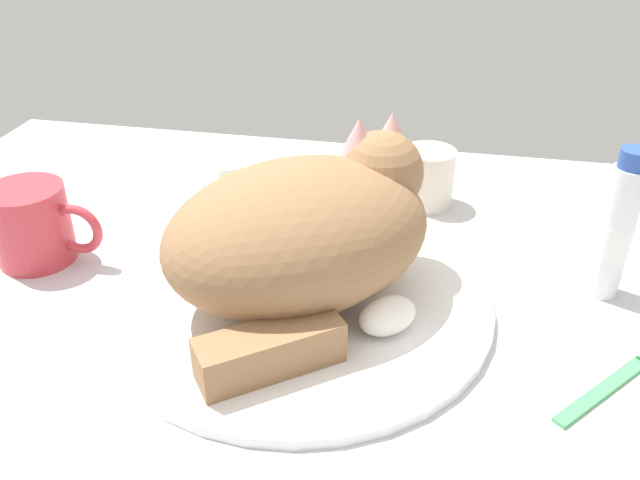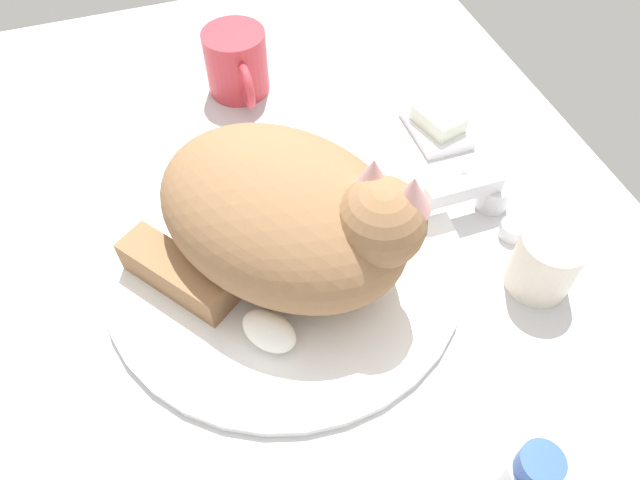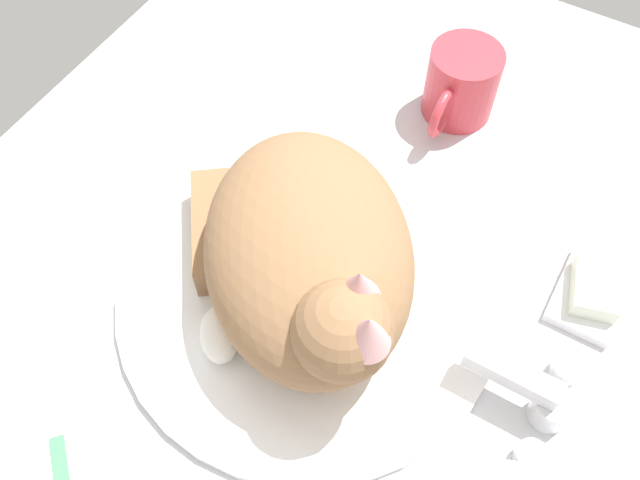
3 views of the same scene
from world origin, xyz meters
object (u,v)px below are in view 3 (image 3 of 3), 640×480
object	(u,v)px
faucet	(538,398)
coffee_mug	(461,84)
cat	(308,259)
soap_bar	(595,288)

from	to	relation	value
faucet	coffee_mug	size ratio (longest dim) A/B	0.97
cat	soap_bar	xyz separation A→B (cm)	(-14.02, 23.79, -5.83)
coffee_mug	soap_bar	size ratio (longest dim) A/B	2.03
coffee_mug	faucet	bearing A→B (deg)	34.97
cat	soap_bar	size ratio (longest dim) A/B	5.28
faucet	coffee_mug	xyz separation A→B (cm)	(-29.74, -20.81, 1.96)
coffee_mug	cat	bearing A→B (deg)	-3.89
soap_bar	coffee_mug	bearing A→B (deg)	-127.18
cat	coffee_mug	xyz separation A→B (cm)	(-30.48, 2.07, -3.83)
cat	coffee_mug	size ratio (longest dim) A/B	2.60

